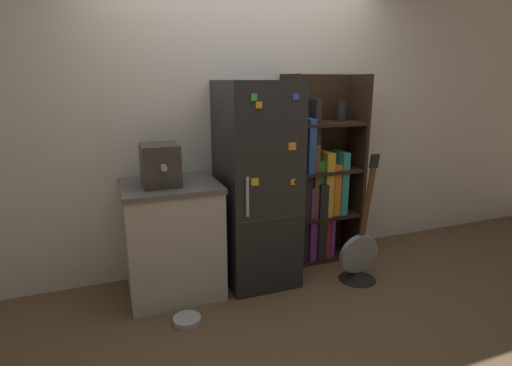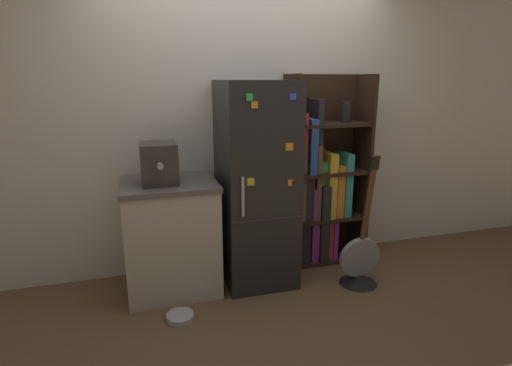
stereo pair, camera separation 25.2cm
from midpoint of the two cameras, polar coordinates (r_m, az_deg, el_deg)
name	(u,v)px [view 2 (the right image)]	position (r m, az deg, el deg)	size (l,w,h in m)	color
ground_plane	(260,282)	(3.49, 2.68, -13.98)	(16.00, 16.00, 0.00)	brown
wall_back	(245,123)	(3.54, 0.41, 8.60)	(8.00, 0.05, 2.60)	silver
refrigerator	(256,184)	(3.29, 2.18, -0.16)	(0.57, 0.68, 1.67)	black
bookshelf	(318,186)	(3.72, 10.79, -0.44)	(0.73, 0.35, 1.71)	black
kitchen_counter	(172,235)	(3.28, -9.82, -7.42)	(0.73, 0.65, 0.90)	#BCB7A8
espresso_machine	(159,163)	(3.07, -11.44, 2.77)	(0.27, 0.37, 0.31)	#38332D
guitar	(359,265)	(3.53, 16.58, -11.25)	(0.35, 0.32, 1.12)	black
pet_bowl	(180,316)	(3.04, -8.33, -18.38)	(0.20, 0.20, 0.04)	#B7B7BC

